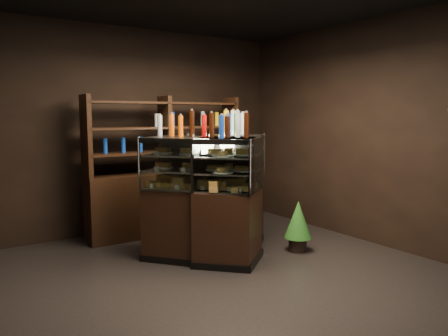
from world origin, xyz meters
The scene contains 7 objects.
ground centered at (0.00, 0.00, 0.00)m, with size 5.00×5.00×0.00m, color black.
room_shell centered at (0.00, 0.00, 1.94)m, with size 5.02×5.02×3.01m.
display_case centered at (0.44, 0.72, 0.50)m, with size 1.82×1.48×1.48m.
food_display centered at (0.44, 0.72, 1.10)m, with size 1.39×1.06×0.46m.
bottles_top centered at (0.44, 0.72, 1.62)m, with size 1.21×0.92×0.30m.
potted_conifer centered at (1.40, 0.31, 0.42)m, with size 0.34×0.34×0.73m.
back_shelving centered at (0.41, 2.05, 0.61)m, with size 2.33×0.49×2.00m.
Camera 1 is at (-2.42, -3.67, 1.74)m, focal length 35.00 mm.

